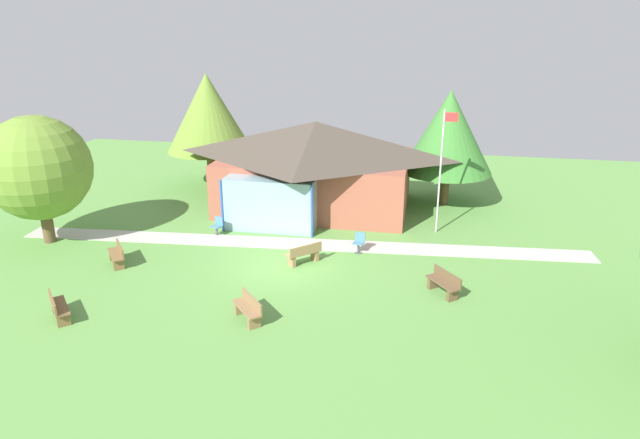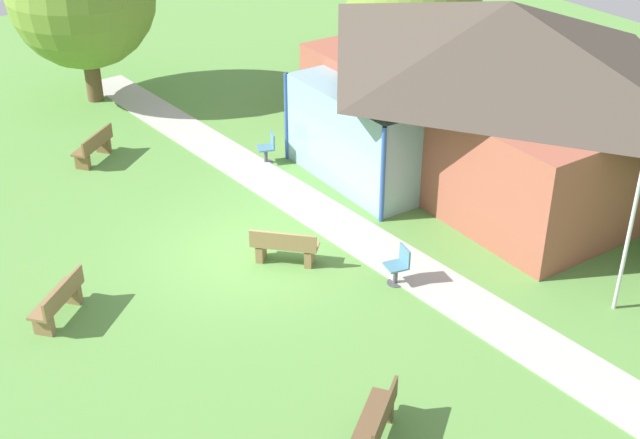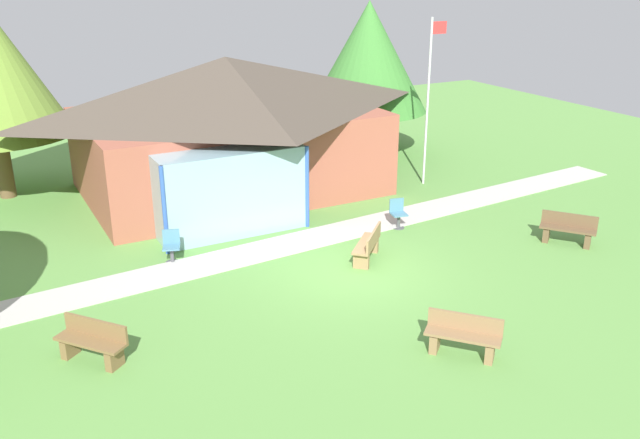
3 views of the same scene
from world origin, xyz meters
name	(u,v)px [view 1 (image 1 of 3)]	position (x,y,z in m)	size (l,w,h in m)	color
ground_plane	(284,267)	(0.00, 0.00, 0.00)	(44.00, 44.00, 0.00)	#609947
pavilion	(314,164)	(-0.35, 7.66, 2.34)	(10.43, 8.17, 4.51)	#A35642
footpath	(298,244)	(0.00, 2.46, 0.01)	(25.07, 1.30, 0.03)	#BCB7B2
flagpole	(441,166)	(5.99, 5.18, 3.14)	(0.64, 0.08, 5.70)	silver
bench_mid_right	(444,284)	(6.22, -1.18, 0.40)	(1.26, 1.46, 0.84)	brown
bench_rear_near_path	(304,254)	(0.71, 0.49, 0.40)	(1.37, 1.37, 0.84)	#9E7A51
bench_mid_left	(117,255)	(-6.64, -1.06, 0.40)	(1.28, 1.45, 0.84)	brown
bench_front_center	(248,309)	(-0.07, -4.34, 0.40)	(1.32, 1.42, 0.84)	olive
bench_front_left	(58,308)	(-6.21, -5.47, 0.40)	(1.34, 1.40, 0.84)	brown
patio_chair_west	(217,227)	(-3.88, 2.83, 0.42)	(0.56, 0.56, 0.86)	teal
patio_chair_lawn_spare	(359,243)	(2.74, 2.08, 0.42)	(0.52, 0.52, 0.86)	teal
tree_behind_pavilion_right	(448,132)	(6.33, 9.62, 3.88)	(4.71, 4.71, 6.01)	brown
tree_west_hedge	(38,168)	(-10.92, 0.60, 3.37)	(4.47, 4.47, 5.61)	brown
tree_behind_pavilion_left	(208,113)	(-7.17, 10.60, 4.31)	(4.90, 4.90, 6.53)	brown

